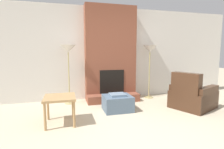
# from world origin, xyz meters

# --- Properties ---
(ground_plane) EXTENTS (24.00, 24.00, 0.00)m
(ground_plane) POSITION_xyz_m (0.00, 0.00, 0.00)
(ground_plane) COLOR beige
(wall_back) EXTENTS (7.93, 0.06, 2.60)m
(wall_back) POSITION_xyz_m (0.00, 2.67, 1.30)
(wall_back) COLOR silver
(wall_back) RESTS_ON ground_plane
(fireplace) EXTENTS (1.41, 0.67, 2.60)m
(fireplace) POSITION_xyz_m (0.00, 2.45, 1.21)
(fireplace) COLOR brown
(fireplace) RESTS_ON ground_plane
(ottoman) EXTENTS (0.64, 0.55, 0.40)m
(ottoman) POSITION_xyz_m (-0.10, 1.44, 0.18)
(ottoman) COLOR slate
(ottoman) RESTS_ON ground_plane
(armchair) EXTENTS (1.17, 1.11, 0.87)m
(armchair) POSITION_xyz_m (1.66, 1.16, 0.27)
(armchair) COLOR #422819
(armchair) RESTS_ON ground_plane
(side_table) EXTENTS (0.56, 0.59, 0.52)m
(side_table) POSITION_xyz_m (-1.34, 1.00, 0.44)
(side_table) COLOR tan
(side_table) RESTS_ON ground_plane
(floor_lamp_left) EXTENTS (0.39, 0.39, 1.52)m
(floor_lamp_left) POSITION_xyz_m (-1.15, 2.32, 1.34)
(floor_lamp_left) COLOR tan
(floor_lamp_left) RESTS_ON ground_plane
(floor_lamp_right) EXTENTS (0.39, 0.39, 1.53)m
(floor_lamp_right) POSITION_xyz_m (1.13, 2.32, 1.35)
(floor_lamp_right) COLOR tan
(floor_lamp_right) RESTS_ON ground_plane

